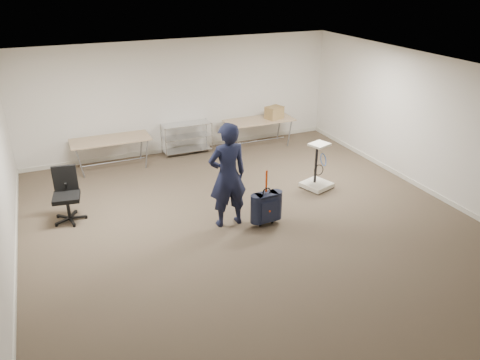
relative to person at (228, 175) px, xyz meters
name	(u,v)px	position (x,y,z in m)	size (l,w,h in m)	color
ground	(256,231)	(0.38, -0.44, -0.98)	(9.00, 9.00, 0.00)	#423728
room_shell	(228,197)	(0.38, 0.94, -0.93)	(8.00, 9.00, 9.00)	silver
folding_table_left	(111,141)	(-1.52, 3.51, -0.30)	(1.80, 0.75, 0.73)	tan
folding_table_right	(259,122)	(2.28, 3.51, -0.30)	(1.80, 0.75, 0.73)	tan
wire_shelf	(187,137)	(0.38, 3.76, -0.54)	(1.22, 0.47, 0.80)	silver
person	(228,175)	(0.00, 0.00, 0.00)	(0.71, 0.47, 1.96)	black
suitcase	(266,207)	(0.62, -0.32, -0.61)	(0.41, 0.25, 1.08)	black
office_chair	(68,205)	(-2.69, 1.32, -0.67)	(0.62, 0.62, 1.02)	black
equipment_cart	(317,176)	(2.33, 0.70, -0.71)	(0.70, 0.70, 1.01)	beige
cardboard_box	(274,113)	(2.68, 3.45, -0.09)	(0.42, 0.32, 0.32)	olive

